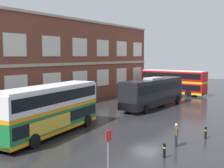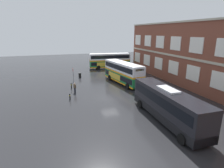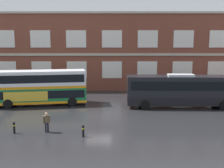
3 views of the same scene
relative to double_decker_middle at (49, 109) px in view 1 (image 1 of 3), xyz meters
name	(u,v)px [view 1 (image 1 of 3)]	position (x,y,z in m)	size (l,w,h in m)	color
ground_plane	(127,123)	(7.30, -2.96, -2.15)	(120.00, 120.00, 0.00)	#232326
brick_terminal_building	(31,62)	(8.60, 13.02, 3.52)	(47.10, 8.19, 11.63)	brown
double_decker_middle	(49,109)	(0.00, 0.00, 0.00)	(11.26, 4.21, 4.07)	#197038
double_decker_far	(173,82)	(29.51, 1.87, 0.00)	(3.24, 11.11, 4.07)	red
touring_coach	(153,92)	(16.36, -1.15, -0.24)	(12.05, 3.09, 3.80)	black
waiting_passenger	(176,134)	(3.15, -9.78, -1.22)	(0.59, 0.43, 1.70)	black
bus_stand_flag	(108,150)	(-4.27, -9.16, -0.51)	(0.44, 0.10, 2.70)	slate
safety_bollard_west	(164,150)	(0.51, -10.09, -1.66)	(0.19, 0.19, 0.95)	black
safety_bollard_east	(206,133)	(6.31, -10.92, -1.66)	(0.19, 0.19, 0.95)	black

